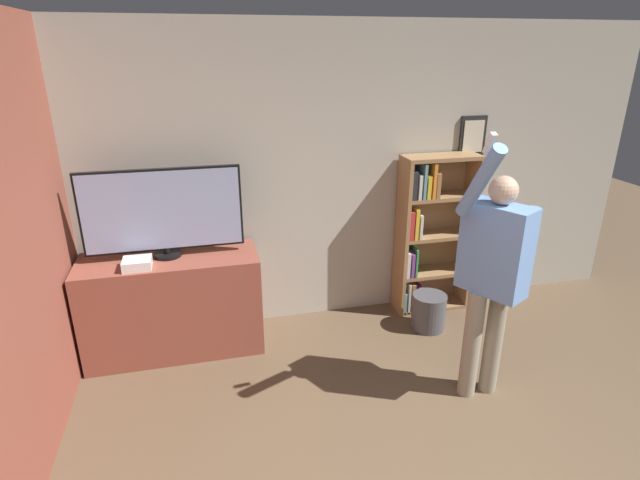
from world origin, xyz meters
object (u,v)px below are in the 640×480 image
(person, at_px, (493,269))
(game_console, at_px, (137,264))
(bookshelf, at_px, (428,235))
(waste_bin, at_px, (429,312))
(television, at_px, (163,212))

(person, bearing_deg, game_console, -140.60)
(bookshelf, xyz_separation_m, waste_bin, (-0.13, -0.39, -0.61))
(game_console, bearing_deg, bookshelf, 7.07)
(person, distance_m, waste_bin, 1.28)
(person, bearing_deg, bookshelf, 144.67)
(waste_bin, bearing_deg, bookshelf, 71.57)
(television, height_order, game_console, television)
(bookshelf, xyz_separation_m, person, (-0.17, -1.34, 0.25))
(game_console, distance_m, waste_bin, 2.59)
(game_console, bearing_deg, waste_bin, -1.44)
(television, distance_m, waste_bin, 2.52)
(game_console, relative_size, waste_bin, 0.64)
(game_console, xyz_separation_m, person, (2.45, -1.01, 0.13))
(person, relative_size, waste_bin, 5.94)
(game_console, distance_m, person, 2.66)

